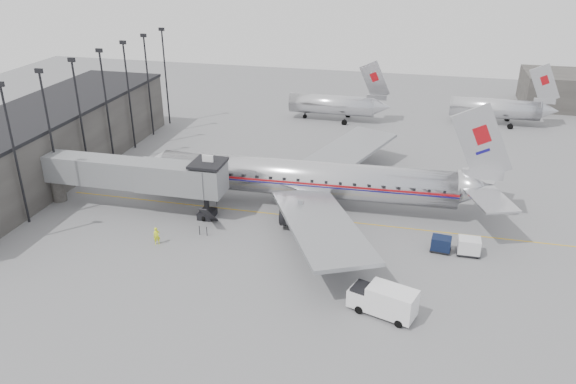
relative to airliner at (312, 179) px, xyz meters
The scene contains 12 objects.
ground 9.70m from the airliner, 98.09° to the right, with size 160.00×160.00×0.00m, color slate.
terminal 35.30m from the airliner, behind, with size 12.00×46.00×8.00m, color #363331.
apron_line 4.79m from the airliner, 60.42° to the right, with size 0.15×60.00×0.01m, color gold.
jet_bridge 18.75m from the airliner, 163.37° to the right, with size 21.00×6.20×7.10m.
floodlight_masts 29.49m from the airliner, behind, with size 0.90×42.25×15.25m.
distant_aircraft_near 33.12m from the airliner, 95.33° to the left, with size 16.39×3.20×10.26m.
distant_aircraft_mid 43.51m from the airliner, 58.20° to the left, with size 16.39×3.20×10.26m.
airliner is the anchor object (origin of this frame).
service_van 20.79m from the airliner, 62.64° to the right, with size 5.83×3.68×2.57m.
baggage_cart_navy 16.01m from the airliner, 26.38° to the right, with size 2.08×1.67×1.52m.
baggage_cart_white 18.33m from the airliner, 22.75° to the right, with size 2.17×1.66×1.71m.
ramp_worker 18.19m from the airliner, 137.46° to the right, with size 0.66×0.43×1.81m, color #E4F81D.
Camera 1 is at (12.08, -47.54, 27.98)m, focal length 35.00 mm.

